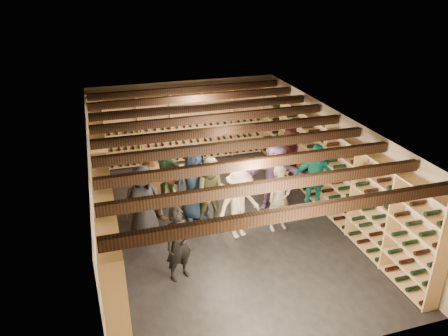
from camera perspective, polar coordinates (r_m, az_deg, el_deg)
name	(u,v)px	position (r m, az deg, el deg)	size (l,w,h in m)	color
ground	(224,223)	(10.18, -0.05, -7.18)	(8.00, 8.00, 0.00)	black
walls	(224,176)	(9.59, -0.05, -1.09)	(5.52, 8.02, 2.40)	tan
ceiling	(224,125)	(9.13, -0.05, 5.70)	(5.50, 8.00, 0.01)	beige
ceiling_joists	(224,131)	(9.18, -0.05, 4.87)	(5.40, 7.12, 0.18)	black
wine_rack_left	(104,198)	(9.32, -15.39, -3.75)	(0.32, 7.50, 2.15)	tan
wine_rack_right	(327,167)	(10.61, 13.35, 0.10)	(0.32, 7.50, 2.15)	tan
wine_rack_back	(186,126)	(13.08, -4.96, 5.45)	(4.70, 0.30, 2.15)	tan
crate_stack_left	(163,184)	(11.09, -7.91, -2.04)	(0.58, 0.47, 0.85)	tan
crate_stack_right	(198,182)	(11.27, -3.45, -1.87)	(0.56, 0.44, 0.68)	tan
crate_loose	(188,168)	(12.65, -4.68, -0.07)	(0.50, 0.33, 0.17)	tan
person_0	(143,202)	(9.46, -10.52, -4.42)	(0.82, 0.53, 1.68)	black
person_1	(179,244)	(8.19, -5.95, -9.83)	(0.55, 0.36, 1.50)	black
person_2	(213,193)	(9.70, -1.46, -3.25)	(0.80, 0.63, 1.65)	brown
person_3	(239,204)	(9.34, 2.00, -4.73)	(1.02, 0.58, 1.57)	beige
person_4	(314,179)	(10.43, 11.68, -1.41)	(1.03, 0.43, 1.75)	#116E5E
person_5	(153,191)	(9.97, -9.30, -3.00)	(1.47, 0.47, 1.58)	brown
person_6	(195,182)	(9.99, -3.86, -1.84)	(0.90, 0.58, 1.84)	#18273F
person_7	(280,198)	(9.67, 7.28, -3.89)	(0.57, 0.37, 1.56)	gray
person_8	(290,159)	(11.48, 8.68, 1.16)	(0.82, 0.64, 1.68)	#491A1D
person_10	(166,176)	(10.72, -7.62, -1.04)	(0.89, 0.37, 1.51)	#24442C
person_11	(275,175)	(10.45, 6.68, -0.96)	(1.63, 0.52, 1.75)	slate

